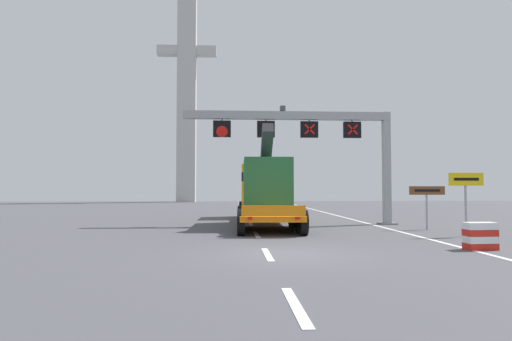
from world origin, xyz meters
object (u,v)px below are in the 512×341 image
(exit_sign_yellow, at_px, (466,188))
(bridge_pylon_distant, at_px, (187,77))
(overhead_lane_gantry, at_px, (312,133))
(heavy_haul_truck_orange, at_px, (263,189))
(crash_barrier_striped, at_px, (480,236))
(tourist_info_sign_brown, at_px, (427,196))

(exit_sign_yellow, distance_m, bridge_pylon_distant, 54.01)
(overhead_lane_gantry, relative_size, bridge_pylon_distant, 0.32)
(heavy_haul_truck_orange, height_order, crash_barrier_striped, heavy_haul_truck_orange)
(overhead_lane_gantry, distance_m, heavy_haul_truck_orange, 4.53)
(bridge_pylon_distant, bearing_deg, exit_sign_yellow, -71.00)
(crash_barrier_striped, relative_size, bridge_pylon_distant, 0.03)
(overhead_lane_gantry, height_order, crash_barrier_striped, overhead_lane_gantry)
(heavy_haul_truck_orange, xyz_separation_m, tourist_info_sign_brown, (7.70, -5.18, -0.33))
(exit_sign_yellow, bearing_deg, tourist_info_sign_brown, 95.13)
(overhead_lane_gantry, relative_size, tourist_info_sign_brown, 5.62)
(tourist_info_sign_brown, height_order, bridge_pylon_distant, bridge_pylon_distant)
(heavy_haul_truck_orange, bearing_deg, overhead_lane_gantry, -33.85)
(exit_sign_yellow, bearing_deg, bridge_pylon_distant, 109.00)
(exit_sign_yellow, relative_size, tourist_info_sign_brown, 1.26)
(heavy_haul_truck_orange, bearing_deg, crash_barrier_striped, -62.49)
(bridge_pylon_distant, bearing_deg, tourist_info_sign_brown, -70.12)
(tourist_info_sign_brown, xyz_separation_m, crash_barrier_striped, (-1.39, -6.93, -1.21))
(heavy_haul_truck_orange, bearing_deg, bridge_pylon_distant, 102.23)
(exit_sign_yellow, distance_m, tourist_info_sign_brown, 3.13)
(tourist_info_sign_brown, distance_m, crash_barrier_striped, 7.17)
(overhead_lane_gantry, bearing_deg, exit_sign_yellow, -50.66)
(overhead_lane_gantry, xyz_separation_m, heavy_haul_truck_orange, (-2.66, 1.79, -3.20))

